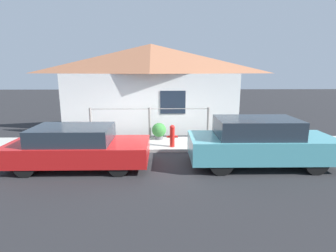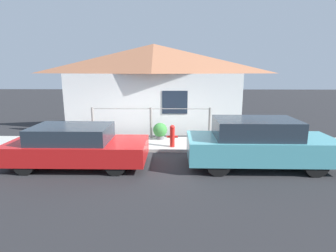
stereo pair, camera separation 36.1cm
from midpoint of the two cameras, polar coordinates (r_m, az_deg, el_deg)
ground_plane at (r=9.37m, az=-3.37°, el=-5.76°), size 60.00×60.00×0.00m
sidewalk at (r=10.20m, az=-2.99°, el=-3.91°), size 24.00×1.78×0.11m
house at (r=12.36m, az=-2.29°, el=13.53°), size 8.22×2.23×4.03m
fence at (r=10.75m, az=-2.76°, el=1.02°), size 4.90×0.10×1.26m
car_left at (r=8.34m, az=-18.10°, el=-4.13°), size 4.13×1.70×1.25m
car_right at (r=8.31m, az=20.29°, el=-3.55°), size 4.30×1.67×1.47m
fire_hydrant at (r=9.52m, az=2.03°, el=-2.06°), size 0.41×0.18×0.82m
potted_plant_near_hydrant at (r=10.59m, az=-0.75°, el=-0.99°), size 0.58×0.58×0.67m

